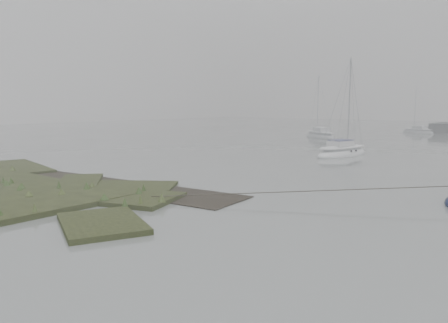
% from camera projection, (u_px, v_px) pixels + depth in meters
% --- Properties ---
extents(ground, '(160.00, 160.00, 0.00)m').
position_uv_depth(ground, '(391.00, 151.00, 38.33)').
color(ground, slate).
rests_on(ground, ground).
extents(sailboat_white, '(2.94, 6.12, 8.28)m').
position_uv_depth(sailboat_white, '(342.00, 153.00, 34.51)').
color(sailboat_white, white).
rests_on(sailboat_white, ground).
extents(sailboat_far_a, '(5.89, 4.95, 8.27)m').
position_uv_depth(sailboat_far_a, '(320.00, 136.00, 53.62)').
color(sailboat_far_a, '#A2A8AC').
rests_on(sailboat_far_a, ground).
extents(sailboat_far_c, '(5.12, 3.22, 6.87)m').
position_uv_depth(sailboat_far_c, '(418.00, 132.00, 62.32)').
color(sailboat_far_c, '#AFB6B9').
rests_on(sailboat_far_c, ground).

